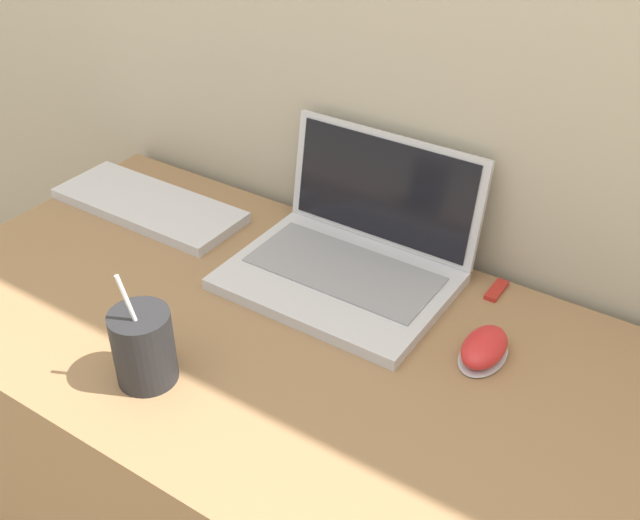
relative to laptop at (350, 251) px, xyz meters
name	(u,v)px	position (x,y,z in m)	size (l,w,h in m)	color
desk	(290,494)	(0.00, -0.20, -0.42)	(1.27, 0.64, 0.76)	#936D47
laptop	(350,251)	(0.00, 0.00, 0.00)	(0.36, 0.30, 0.21)	silver
drink_cup	(143,346)	(-0.10, -0.38, 0.02)	(0.09, 0.09, 0.19)	#232326
computer_mouse	(484,348)	(0.28, -0.08, -0.03)	(0.07, 0.11, 0.04)	#B2B2B7
external_keyboard	(149,205)	(-0.44, -0.04, -0.03)	(0.39, 0.15, 0.02)	silver
usb_stick	(497,290)	(0.23, 0.08, -0.04)	(0.02, 0.06, 0.01)	#B2261E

